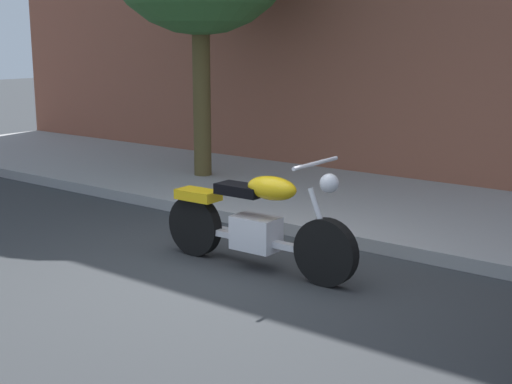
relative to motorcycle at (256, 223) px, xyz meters
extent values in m
plane|color=#303335|center=(-0.21, -0.40, -0.45)|extent=(60.00, 60.00, 0.00)
cube|color=#949494|center=(-0.21, 2.75, -0.38)|extent=(18.78, 3.23, 0.14)
cylinder|color=black|center=(0.77, 0.01, -0.15)|extent=(0.61, 0.13, 0.61)
cylinder|color=black|center=(-0.77, -0.02, -0.15)|extent=(0.61, 0.13, 0.61)
cube|color=silver|center=(0.00, -0.01, -0.10)|extent=(0.45, 0.29, 0.32)
cube|color=silver|center=(0.00, -0.01, -0.17)|extent=(1.38, 0.11, 0.06)
ellipsoid|color=yellow|center=(0.18, 0.00, 0.36)|extent=(0.53, 0.27, 0.22)
cube|color=black|center=(-0.18, -0.01, 0.30)|extent=(0.48, 0.25, 0.10)
cube|color=yellow|center=(-0.72, -0.02, 0.18)|extent=(0.44, 0.25, 0.10)
cylinder|color=silver|center=(0.71, 0.01, 0.13)|extent=(0.27, 0.06, 0.58)
cylinder|color=silver|center=(0.65, 0.01, 0.64)|extent=(0.05, 0.70, 0.04)
sphere|color=silver|center=(0.79, 0.01, 0.48)|extent=(0.17, 0.17, 0.17)
cylinder|color=silver|center=(-0.25, 0.15, -0.20)|extent=(0.80, 0.11, 0.09)
cylinder|color=brown|center=(-3.12, 2.71, 0.97)|extent=(0.26, 0.26, 2.85)
camera|label=1|loc=(3.99, -5.13, 1.70)|focal=50.03mm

